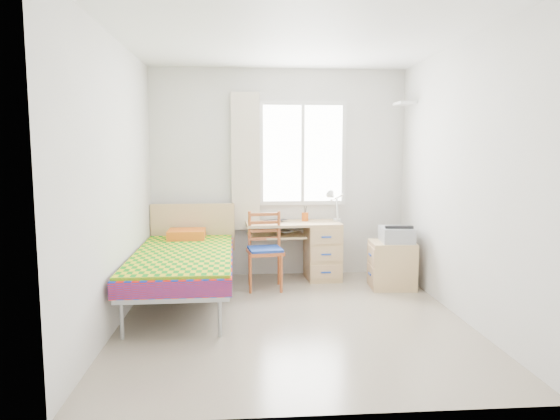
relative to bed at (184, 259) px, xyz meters
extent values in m
plane|color=#BCAD93|center=(1.08, -0.63, -0.45)|extent=(3.50, 3.50, 0.00)
plane|color=white|center=(1.08, -0.63, 2.15)|extent=(3.50, 3.50, 0.00)
plane|color=silver|center=(1.08, 1.12, 0.85)|extent=(3.20, 0.00, 3.20)
plane|color=silver|center=(-0.52, -0.63, 0.85)|extent=(0.00, 3.50, 3.50)
plane|color=silver|center=(2.68, -0.63, 0.85)|extent=(0.00, 3.50, 3.50)
cube|color=white|center=(1.38, 1.10, 1.10)|extent=(1.10, 0.04, 1.30)
cube|color=white|center=(1.38, 1.09, 1.10)|extent=(1.00, 0.02, 1.20)
cube|color=white|center=(1.38, 1.08, 1.10)|extent=(0.04, 0.02, 1.20)
cube|color=beige|center=(0.66, 1.05, 1.00)|extent=(0.35, 0.05, 1.70)
cube|color=white|center=(2.57, 0.77, 1.70)|extent=(0.20, 0.32, 0.03)
cube|color=#989CA0|center=(0.00, -0.08, -0.09)|extent=(1.00, 2.16, 0.06)
cube|color=red|center=(0.00, -0.08, 0.00)|extent=(1.04, 2.18, 0.15)
cube|color=#CCC60E|center=(0.00, -0.10, 0.08)|extent=(1.02, 2.06, 0.03)
cube|color=tan|center=(0.00, 0.96, 0.19)|extent=(1.02, 0.07, 0.59)
cube|color=orange|center=(-0.05, 0.69, 0.15)|extent=(0.43, 0.37, 0.11)
cylinder|color=#989CA0|center=(-0.41, -1.05, -0.28)|extent=(0.04, 0.04, 0.34)
cylinder|color=#989CA0|center=(0.41, 0.89, -0.28)|extent=(0.04, 0.04, 0.34)
cube|color=tan|center=(1.23, 0.83, 0.24)|extent=(1.16, 0.57, 0.03)
cube|color=tan|center=(1.60, 0.83, -0.11)|extent=(0.42, 0.52, 0.68)
cube|color=tan|center=(1.02, 0.83, 0.10)|extent=(0.71, 0.51, 0.02)
cylinder|color=#989CA0|center=(0.70, 0.62, -0.11)|extent=(0.03, 0.03, 0.68)
cylinder|color=#989CA0|center=(0.70, 1.04, -0.11)|extent=(0.03, 0.03, 0.68)
cube|color=#AA4C21|center=(0.87, 0.42, -0.02)|extent=(0.43, 0.43, 0.04)
cube|color=navy|center=(0.87, 0.42, 0.01)|extent=(0.41, 0.41, 0.04)
cube|color=#AA4C21|center=(0.87, 0.59, 0.25)|extent=(0.35, 0.08, 0.38)
cylinder|color=#AA4C21|center=(0.69, 0.25, -0.24)|extent=(0.03, 0.03, 0.43)
cylinder|color=#AA4C21|center=(1.04, 0.59, -0.01)|extent=(0.04, 0.04, 0.88)
cube|color=tan|center=(2.34, 0.36, -0.18)|extent=(0.52, 0.47, 0.54)
cube|color=tan|center=(2.09, 0.36, -0.06)|extent=(0.04, 0.40, 0.20)
cube|color=tan|center=(2.09, 0.36, -0.29)|extent=(0.04, 0.40, 0.20)
cube|color=gray|center=(2.38, 0.36, 0.17)|extent=(0.39, 0.44, 0.17)
cube|color=black|center=(2.38, 0.36, 0.25)|extent=(0.31, 0.36, 0.02)
imported|color=black|center=(1.03, 0.84, 0.27)|extent=(0.35, 0.29, 0.02)
cylinder|color=orange|center=(1.39, 0.94, 0.31)|extent=(0.10, 0.10, 0.10)
cylinder|color=white|center=(1.79, 0.87, 0.27)|extent=(0.10, 0.10, 0.03)
cylinder|color=white|center=(1.79, 0.87, 0.42)|extent=(0.02, 0.12, 0.28)
cylinder|color=white|center=(1.77, 0.79, 0.57)|extent=(0.13, 0.24, 0.11)
cone|color=white|center=(1.69, 0.69, 0.60)|extent=(0.15, 0.16, 0.13)
imported|color=gray|center=(1.06, 0.86, 0.14)|extent=(0.25, 0.26, 0.02)
camera|label=1|loc=(0.61, -5.19, 1.13)|focal=32.00mm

